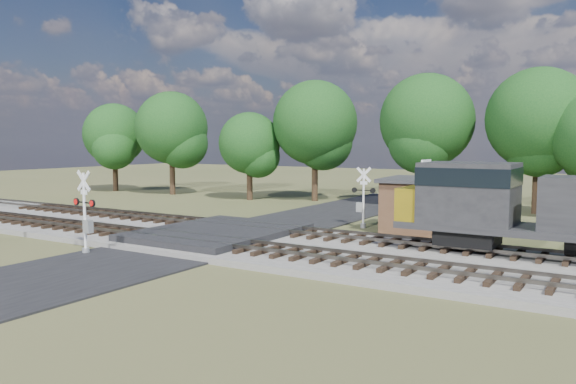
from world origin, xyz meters
The scene contains 10 objects.
ground centered at (0.00, 0.00, 0.00)m, with size 160.00×160.00×0.00m, color #454C28.
ballast_bed centered at (10.00, 0.50, 0.15)m, with size 140.00×10.00×0.30m, color gray.
road centered at (0.00, 0.00, 0.04)m, with size 7.00×60.00×0.08m, color black.
crossing_panel centered at (0.00, 0.50, 0.32)m, with size 7.00×9.00×0.62m, color #262628.
track_near centered at (3.12, -2.00, 0.41)m, with size 140.00×2.60×0.33m.
track_far centered at (3.12, 3.00, 0.41)m, with size 140.00×2.60×0.33m.
crossing_signal_near centered at (-2.89, -5.83, 1.67)m, with size 1.62×0.36×4.02m.
crossing_signal_far centered at (4.89, 8.68, 1.59)m, with size 1.54×0.35×3.81m.
equipment_shed centered at (8.78, 9.01, 1.64)m, with size 5.10×5.10×3.23m.
treeline centered at (6.61, 20.32, 6.50)m, with size 79.18×10.81×10.90m.
Camera 1 is at (19.22, -23.26, 5.38)m, focal length 35.00 mm.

